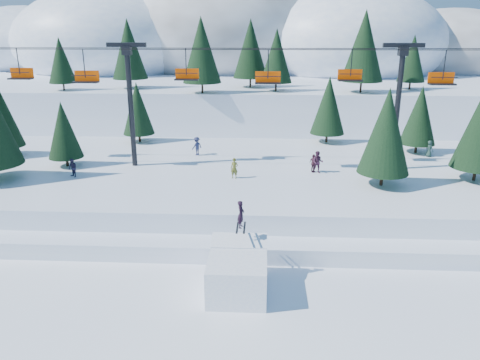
{
  "coord_description": "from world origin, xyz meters",
  "views": [
    {
      "loc": [
        2.18,
        -20.59,
        13.85
      ],
      "look_at": [
        0.79,
        6.0,
        5.2
      ],
      "focal_mm": 35.0,
      "sensor_mm": 36.0,
      "label": 1
    }
  ],
  "objects_px": {
    "chairlift": "(251,87)",
    "banner_near": "(339,257)",
    "jump_kicker": "(238,272)",
    "banner_far": "(412,252)"
  },
  "relations": [
    {
      "from": "jump_kicker",
      "to": "chairlift",
      "type": "xyz_separation_m",
      "value": [
        0.2,
        15.95,
        8.15
      ]
    },
    {
      "from": "banner_near",
      "to": "banner_far",
      "type": "xyz_separation_m",
      "value": [
        4.67,
        0.96,
        0.0
      ]
    },
    {
      "from": "banner_far",
      "to": "banner_near",
      "type": "bearing_deg",
      "value": -168.44
    },
    {
      "from": "banner_near",
      "to": "banner_far",
      "type": "bearing_deg",
      "value": 11.56
    },
    {
      "from": "chairlift",
      "to": "banner_near",
      "type": "bearing_deg",
      "value": -65.44
    },
    {
      "from": "banner_near",
      "to": "banner_far",
      "type": "height_order",
      "value": "same"
    },
    {
      "from": "chairlift",
      "to": "banner_near",
      "type": "distance_m",
      "value": 16.47
    },
    {
      "from": "chairlift",
      "to": "banner_near",
      "type": "relative_size",
      "value": 16.1
    },
    {
      "from": "jump_kicker",
      "to": "chairlift",
      "type": "height_order",
      "value": "chairlift"
    },
    {
      "from": "chairlift",
      "to": "banner_near",
      "type": "xyz_separation_m",
      "value": [
        5.79,
        -12.67,
        -8.78
      ]
    }
  ]
}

